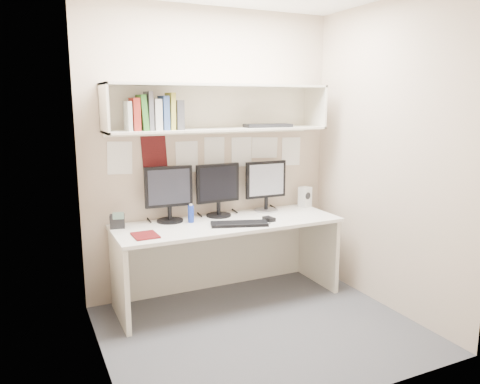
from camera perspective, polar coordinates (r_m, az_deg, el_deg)
name	(u,v)px	position (r m, az deg, el deg)	size (l,w,h in m)	color
floor	(261,329)	(3.86, 2.60, -16.38)	(2.40, 2.00, 0.01)	#434347
wall_back	(212,153)	(4.36, -3.41, 4.74)	(2.40, 0.02, 2.60)	#BBA68F
wall_front	(348,189)	(2.63, 13.07, 0.33)	(2.40, 0.02, 2.60)	#BBA68F
wall_left	(95,178)	(3.09, -17.27, 1.67)	(0.02, 2.00, 2.60)	#BBA68F
wall_right	(388,158)	(4.16, 17.58, 3.94)	(0.02, 2.00, 2.60)	#BBA68F
desk	(228,260)	(4.25, -1.49, -8.34)	(2.00, 0.70, 0.73)	silver
overhead_hutch	(218,108)	(4.21, -2.75, 10.25)	(2.00, 0.38, 0.40)	silver
pinned_papers	(212,159)	(4.36, -3.38, 4.08)	(1.92, 0.01, 0.48)	white
monitor_left	(169,192)	(4.13, -8.66, 0.02)	(0.42, 0.23, 0.49)	black
monitor_center	(218,188)	(4.29, -2.70, 0.49)	(0.42, 0.23, 0.49)	black
monitor_right	(266,184)	(4.50, 3.18, 0.97)	(0.41, 0.23, 0.48)	#A5A5AA
keyboard	(239,224)	(4.01, -0.09, -3.90)	(0.49, 0.17, 0.02)	black
mouse	(269,219)	(4.16, 3.55, -3.31)	(0.07, 0.11, 0.03)	black
speaker	(305,197)	(4.74, 7.92, -0.59)	(0.12, 0.13, 0.20)	silver
blue_bottle	(191,214)	(4.11, -6.00, -2.64)	(0.05, 0.05, 0.17)	navy
maroon_notebook	(145,235)	(3.77, -11.48, -5.20)	(0.19, 0.23, 0.01)	#560E11
desk_phone	(117,221)	(4.05, -14.73, -3.46)	(0.14, 0.13, 0.15)	black
book_stack	(154,113)	(3.95, -10.39, 9.40)	(0.46, 0.19, 0.31)	beige
hutch_tray	(268,126)	(4.33, 3.42, 8.09)	(0.43, 0.16, 0.03)	black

